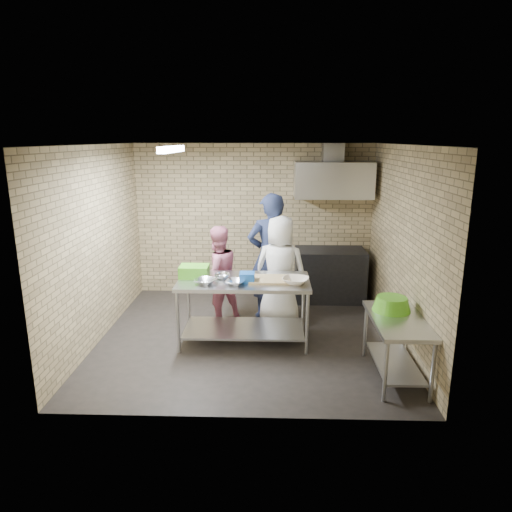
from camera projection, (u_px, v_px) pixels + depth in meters
The scene contains 26 objects.
floor at pixel (249, 336), 6.67m from camera, with size 4.20×4.20×0.00m, color black.
ceiling at pixel (248, 145), 6.00m from camera, with size 4.20×4.20×0.00m, color black.
back_wall at pixel (254, 220), 8.27m from camera, with size 4.20×0.06×2.70m, color tan.
front_wall at pixel (238, 293), 4.40m from camera, with size 4.20×0.06×2.70m, color tan.
left_wall at pixel (97, 244), 6.40m from camera, with size 0.06×4.00×2.70m, color tan.
right_wall at pixel (402, 247), 6.27m from camera, with size 0.06×4.00×2.70m, color tan.
prep_table at pixel (244, 310), 6.43m from camera, with size 1.80×0.90×0.90m, color #A8AAAF.
side_counter at pixel (396, 348), 5.46m from camera, with size 0.60×1.20×0.75m, color silver.
stove at pixel (330, 275), 8.12m from camera, with size 1.20×0.70×0.90m, color black.
range_hood at pixel (333, 180), 7.76m from camera, with size 1.30×0.60×0.60m, color silver.
hood_duct at pixel (333, 152), 7.79m from camera, with size 0.35×0.30×0.30m, color #A5A8AD.
wall_shelf at pixel (349, 189), 7.97m from camera, with size 0.80×0.20×0.04m, color #3F2B19.
fluorescent_fixture at pixel (172, 149), 6.05m from camera, with size 0.10×1.25×0.08m, color white.
green_crate at pixel (194, 271), 6.44m from camera, with size 0.40×0.30×0.16m, color #44A41E.
blue_tub at pixel (247, 277), 6.21m from camera, with size 0.20×0.20×0.13m, color #1752AC.
cutting_board at pixel (269, 279), 6.29m from camera, with size 0.55×0.42×0.03m, color tan.
mixing_bowl_a at pixel (205, 281), 6.13m from camera, with size 0.28×0.28×0.07m, color silver.
mixing_bowl_b at pixel (222, 276), 6.37m from camera, with size 0.21×0.21×0.07m, color silver.
mixing_bowl_c at pixel (235, 282), 6.10m from camera, with size 0.26×0.26×0.06m, color #B7B8BE.
ceramic_bowl at pixel (296, 281), 6.14m from camera, with size 0.35×0.35×0.08m, color beige.
green_basin at pixel (392, 304), 5.59m from camera, with size 0.46×0.46×0.17m, color #59C626, non-canonical shape.
bottle_red at pixel (334, 183), 7.96m from camera, with size 0.07×0.07×0.18m, color #B22619.
bottle_green at pixel (358, 184), 7.95m from camera, with size 0.06×0.06×0.15m, color green.
man_navy at pixel (270, 257), 7.18m from camera, with size 0.72×0.47×1.98m, color #151B35.
woman_pink at pixel (217, 274), 7.09m from camera, with size 0.73×0.57×1.50m, color #C06580.
woman_white at pixel (280, 270), 7.01m from camera, with size 0.82×0.53×1.67m, color white.
Camera 1 is at (0.31, -6.17, 2.78)m, focal length 32.39 mm.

